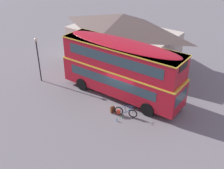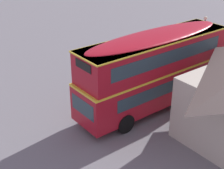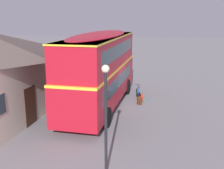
{
  "view_description": "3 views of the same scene",
  "coord_description": "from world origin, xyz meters",
  "px_view_note": "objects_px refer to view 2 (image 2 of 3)",
  "views": [
    {
      "loc": [
        9.79,
        -15.98,
        12.11
      ],
      "look_at": [
        -0.79,
        -0.4,
        1.5
      ],
      "focal_mm": 43.83,
      "sensor_mm": 36.0,
      "label": 1
    },
    {
      "loc": [
        13.06,
        13.04,
        10.58
      ],
      "look_at": [
        1.05,
        -1.32,
        1.29
      ],
      "focal_mm": 53.03,
      "sensor_mm": 36.0,
      "label": 2
    },
    {
      "loc": [
        -16.93,
        -3.19,
        5.74
      ],
      "look_at": [
        -0.95,
        -0.12,
        1.59
      ],
      "focal_mm": 43.09,
      "sensor_mm": 36.0,
      "label": 3
    }
  ],
  "objects_px": {
    "backpack_on_ground": "(117,92)",
    "street_lamp": "(203,36)",
    "water_bottle_green_metal": "(104,98)",
    "water_bottle_blue_sports": "(100,94)",
    "touring_bicycle": "(107,96)",
    "double_decker_bus": "(155,68)"
  },
  "relations": [
    {
      "from": "double_decker_bus",
      "to": "water_bottle_blue_sports",
      "type": "bearing_deg",
      "value": -61.9
    },
    {
      "from": "double_decker_bus",
      "to": "touring_bicycle",
      "type": "height_order",
      "value": "double_decker_bus"
    },
    {
      "from": "backpack_on_ground",
      "to": "street_lamp",
      "type": "xyz_separation_m",
      "value": [
        -8.3,
        0.51,
        2.3
      ]
    },
    {
      "from": "water_bottle_blue_sports",
      "to": "street_lamp",
      "type": "height_order",
      "value": "street_lamp"
    },
    {
      "from": "water_bottle_green_metal",
      "to": "street_lamp",
      "type": "distance_m",
      "value": 9.66
    },
    {
      "from": "street_lamp",
      "to": "backpack_on_ground",
      "type": "bearing_deg",
      "value": -3.52
    },
    {
      "from": "double_decker_bus",
      "to": "street_lamp",
      "type": "height_order",
      "value": "double_decker_bus"
    },
    {
      "from": "double_decker_bus",
      "to": "water_bottle_green_metal",
      "type": "bearing_deg",
      "value": -55.43
    },
    {
      "from": "touring_bicycle",
      "to": "water_bottle_blue_sports",
      "type": "height_order",
      "value": "touring_bicycle"
    },
    {
      "from": "street_lamp",
      "to": "touring_bicycle",
      "type": "bearing_deg",
      "value": -2.21
    },
    {
      "from": "backpack_on_ground",
      "to": "water_bottle_blue_sports",
      "type": "height_order",
      "value": "backpack_on_ground"
    },
    {
      "from": "touring_bicycle",
      "to": "backpack_on_ground",
      "type": "height_order",
      "value": "touring_bicycle"
    },
    {
      "from": "water_bottle_green_metal",
      "to": "water_bottle_blue_sports",
      "type": "distance_m",
      "value": 0.56
    },
    {
      "from": "double_decker_bus",
      "to": "touring_bicycle",
      "type": "relative_size",
      "value": 6.08
    },
    {
      "from": "touring_bicycle",
      "to": "water_bottle_blue_sports",
      "type": "distance_m",
      "value": 0.95
    },
    {
      "from": "backpack_on_ground",
      "to": "water_bottle_green_metal",
      "type": "height_order",
      "value": "backpack_on_ground"
    },
    {
      "from": "water_bottle_blue_sports",
      "to": "street_lamp",
      "type": "distance_m",
      "value": 9.6
    },
    {
      "from": "touring_bicycle",
      "to": "water_bottle_blue_sports",
      "type": "bearing_deg",
      "value": -97.79
    },
    {
      "from": "street_lamp",
      "to": "water_bottle_blue_sports",
      "type": "bearing_deg",
      "value": -7.84
    },
    {
      "from": "touring_bicycle",
      "to": "water_bottle_blue_sports",
      "type": "relative_size",
      "value": 7.21
    },
    {
      "from": "touring_bicycle",
      "to": "backpack_on_ground",
      "type": "bearing_deg",
      "value": -171.48
    },
    {
      "from": "water_bottle_green_metal",
      "to": "water_bottle_blue_sports",
      "type": "height_order",
      "value": "water_bottle_blue_sports"
    }
  ]
}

